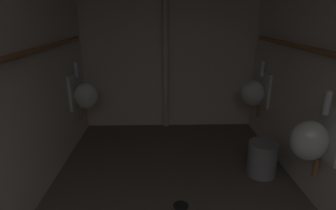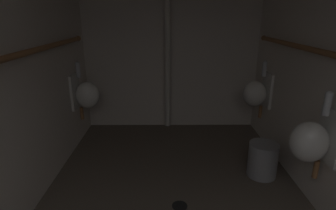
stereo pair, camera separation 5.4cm
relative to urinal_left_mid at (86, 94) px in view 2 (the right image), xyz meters
name	(u,v)px [view 2 (the right image)]	position (x,y,z in m)	size (l,w,h in m)	color
wall_left	(3,76)	(-0.18, -1.36, 0.53)	(0.06, 4.01, 2.40)	beige
wall_back	(171,46)	(1.10, 0.61, 0.53)	(2.61, 0.06, 2.40)	beige
urinal_left_mid	(86,94)	(0.00, 0.00, 0.00)	(0.32, 0.30, 0.76)	silver
urinal_right_mid	(312,141)	(2.19, -1.36, 0.00)	(0.32, 0.30, 0.76)	silver
urinal_right_far	(256,93)	(2.19, 0.05, 0.00)	(0.32, 0.30, 0.76)	silver
supply_pipe_left	(9,57)	(-0.09, -1.39, 0.67)	(0.06, 3.25, 0.06)	#936038
standpipe_back_wall	(167,47)	(1.04, 0.50, 0.53)	(0.08, 0.08, 2.35)	beige
floor_drain	(180,206)	(1.14, -1.31, -0.67)	(0.14, 0.14, 0.01)	black
waste_bin	(263,160)	(2.03, -0.81, -0.49)	(0.30, 0.30, 0.37)	gray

